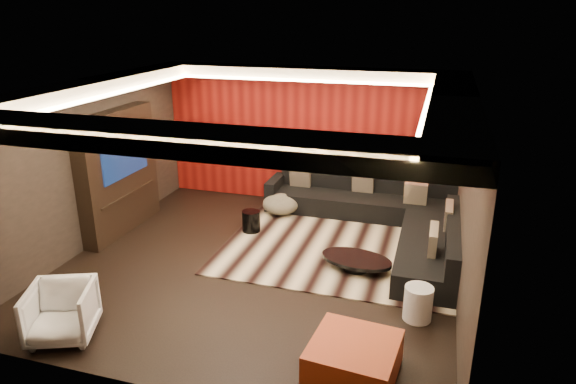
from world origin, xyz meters
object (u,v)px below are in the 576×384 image
(coffee_table, at_px, (356,263))
(sectional_sofa, at_px, (384,218))
(orange_ottoman, at_px, (354,359))
(drum_stool, at_px, (251,221))
(armchair, at_px, (61,312))
(white_side_table, at_px, (418,303))

(coffee_table, height_order, sectional_sofa, sectional_sofa)
(orange_ottoman, distance_m, sectional_sofa, 4.04)
(drum_stool, xyz_separation_m, sectional_sofa, (2.30, 0.72, 0.05))
(sectional_sofa, bearing_deg, orange_ottoman, -87.83)
(coffee_table, relative_size, armchair, 1.47)
(coffee_table, height_order, armchair, armchair)
(coffee_table, distance_m, drum_stool, 2.26)
(coffee_table, relative_size, drum_stool, 2.91)
(armchair, bearing_deg, drum_stool, 51.29)
(white_side_table, bearing_deg, armchair, -158.23)
(coffee_table, relative_size, orange_ottoman, 1.21)
(sectional_sofa, bearing_deg, white_side_table, -74.19)
(orange_ottoman, height_order, sectional_sofa, sectional_sofa)
(sectional_sofa, bearing_deg, coffee_table, -97.99)
(coffee_table, xyz_separation_m, drum_stool, (-2.07, 0.88, 0.10))
(coffee_table, height_order, drum_stool, drum_stool)
(drum_stool, xyz_separation_m, white_side_table, (3.06, -1.99, 0.02))
(armchair, distance_m, sectional_sofa, 5.53)
(coffee_table, distance_m, armchair, 4.21)
(armchair, bearing_deg, white_side_table, -0.24)
(coffee_table, xyz_separation_m, white_side_table, (0.99, -1.10, 0.12))
(orange_ottoman, bearing_deg, white_side_table, 65.22)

